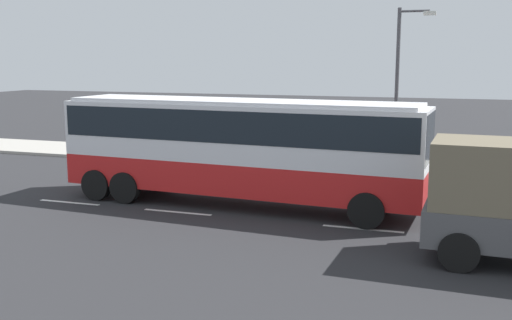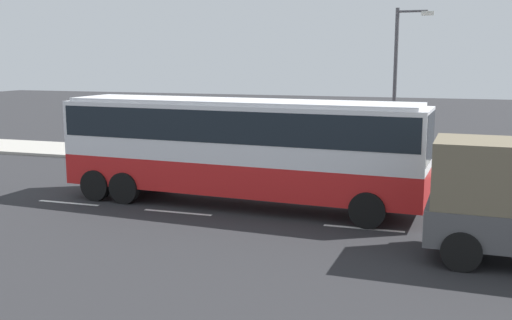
% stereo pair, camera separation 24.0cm
% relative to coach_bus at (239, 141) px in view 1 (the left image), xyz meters
% --- Properties ---
extents(ground_plane, '(120.00, 120.00, 0.00)m').
position_rel_coach_bus_xyz_m(ground_plane, '(1.31, 0.45, -2.24)').
color(ground_plane, '#28282B').
extents(sidewalk_curb, '(80.00, 4.00, 0.15)m').
position_rel_coach_bus_xyz_m(sidewalk_curb, '(1.31, 8.63, -2.17)').
color(sidewalk_curb, '#A8A399').
rests_on(sidewalk_curb, ground_plane).
extents(lane_centreline, '(28.29, 0.16, 0.01)m').
position_rel_coach_bus_xyz_m(lane_centreline, '(-3.86, -1.52, -2.24)').
color(lane_centreline, white).
rests_on(lane_centreline, ground_plane).
extents(coach_bus, '(12.58, 3.27, 3.62)m').
position_rel_coach_bus_xyz_m(coach_bus, '(0.00, 0.00, 0.00)').
color(coach_bus, red).
rests_on(coach_bus, ground_plane).
extents(pedestrian_at_crossing, '(0.32, 0.32, 1.66)m').
position_rel_coach_bus_xyz_m(pedestrian_at_crossing, '(-0.15, 7.57, -1.14)').
color(pedestrian_at_crossing, black).
rests_on(pedestrian_at_crossing, sidewalk_curb).
extents(street_lamp, '(1.53, 0.24, 6.90)m').
position_rel_coach_bus_xyz_m(street_lamp, '(4.60, 7.13, 1.84)').
color(street_lamp, '#47474C').
rests_on(street_lamp, sidewalk_curb).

